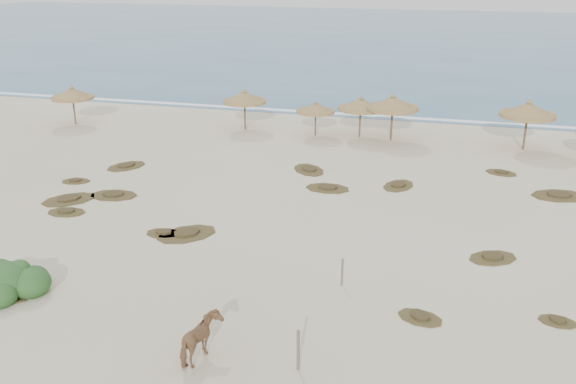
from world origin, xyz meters
name	(u,v)px	position (x,y,z in m)	size (l,w,h in m)	color
ground	(233,263)	(0.00, 0.00, 0.00)	(160.00, 160.00, 0.00)	beige
ocean	(404,38)	(0.00, 75.00, 0.00)	(200.00, 100.00, 0.01)	#2A5C7F
foam_line	(346,114)	(0.00, 26.00, 0.00)	(70.00, 0.60, 0.01)	white
palapa_0	(72,94)	(-18.41, 18.08, 2.19)	(3.37, 3.37, 2.83)	brown
palapa_1	(244,98)	(-6.10, 19.84, 2.24)	(3.47, 3.47, 2.89)	brown
palapa_2	(316,108)	(-0.99, 19.48, 1.87)	(2.59, 2.59, 2.41)	brown
palapa_3	(361,105)	(1.96, 19.89, 2.20)	(3.16, 3.16, 2.83)	brown
palapa_4	(393,104)	(4.09, 19.57, 2.45)	(4.13, 4.13, 3.16)	brown
palapa_5	(528,110)	(12.38, 19.59, 2.51)	(4.40, 4.40, 3.23)	brown
horse	(200,340)	(1.23, -6.38, 0.72)	(0.77, 1.69, 1.43)	#996C45
fence_post_near	(298,350)	(4.17, -6.07, 0.66)	(0.10, 0.10, 1.33)	#6B6350
fence_post_far	(342,272)	(4.50, -0.68, 0.54)	(0.08, 0.08, 1.07)	#6B6350
bush	(7,282)	(-7.10, -4.36, 0.45)	(3.07, 2.71, 1.38)	#325A26
scrub_0	(66,212)	(-9.45, 2.97, 0.05)	(1.95, 1.37, 0.16)	#4F4523
scrub_1	(69,199)	(-10.26, 4.46, 0.05)	(3.09, 3.12, 0.16)	#4F4523
scrub_2	(164,233)	(-3.89, 1.89, 0.05)	(1.64, 1.09, 0.16)	#4F4523
scrub_3	(328,188)	(1.92, 9.39, 0.05)	(2.36, 1.55, 0.16)	#4F4523
scrub_4	(493,258)	(10.01, 3.06, 0.05)	(2.44, 2.20, 0.16)	#4F4523
scrub_5	(559,195)	(13.52, 11.32, 0.05)	(3.21, 2.54, 0.16)	#4F4523
scrub_6	(126,166)	(-10.08, 10.04, 0.05)	(2.51, 2.80, 0.16)	#4F4523
scrub_7	(398,185)	(5.47, 10.73, 0.05)	(2.11, 2.53, 0.16)	#4F4523
scrub_8	(76,181)	(-11.47, 6.99, 0.05)	(1.71, 1.33, 0.16)	#4F4523
scrub_9	(187,234)	(-2.89, 2.08, 0.05)	(3.15, 3.14, 0.16)	#4F4523
scrub_10	(501,173)	(10.84, 14.35, 0.05)	(1.99, 1.60, 0.16)	#4F4523
scrub_11	(20,291)	(-6.75, -4.17, 0.05)	(1.88, 2.17, 0.16)	#4F4523
scrub_12	(420,317)	(7.49, -2.29, 0.05)	(1.80, 1.44, 0.16)	#4F4523
scrub_13	(309,170)	(0.29, 12.09, 0.05)	(2.66, 2.81, 0.16)	#4F4523
scrub_14	(558,321)	(11.95, -1.35, 0.05)	(1.36, 0.99, 0.16)	#4F4523
scrub_15	(113,195)	(-8.42, 5.58, 0.05)	(2.63, 1.90, 0.16)	#4F4523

